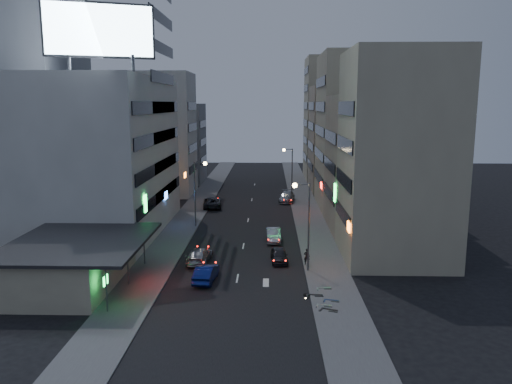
{
  "coord_description": "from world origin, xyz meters",
  "views": [
    {
      "loc": [
        2.75,
        -37.43,
        15.05
      ],
      "look_at": [
        1.23,
        18.52,
        5.08
      ],
      "focal_mm": 35.0,
      "sensor_mm": 36.0,
      "label": 1
    }
  ],
  "objects_px": {
    "scooter_blue": "(340,294)",
    "parked_car_right_near": "(279,255)",
    "road_car_blue": "(206,273)",
    "scooter_black_b": "(323,287)",
    "parked_car_right_far": "(287,197)",
    "scooter_silver_a": "(333,299)",
    "scooter_black_a": "(339,303)",
    "scooter_silver_b": "(331,281)",
    "person": "(307,257)",
    "parked_car_right_mid": "(273,235)",
    "parked_car_left": "(212,202)",
    "road_car_silver": "(199,255)"
  },
  "relations": [
    {
      "from": "parked_car_right_near",
      "to": "scooter_silver_b",
      "type": "height_order",
      "value": "parked_car_right_near"
    },
    {
      "from": "parked_car_left",
      "to": "road_car_silver",
      "type": "xyz_separation_m",
      "value": [
        1.68,
        -25.49,
        -0.08
      ]
    },
    {
      "from": "parked_car_right_near",
      "to": "parked_car_right_mid",
      "type": "xyz_separation_m",
      "value": [
        -0.49,
        7.25,
        0.05
      ]
    },
    {
      "from": "scooter_silver_b",
      "to": "scooter_black_b",
      "type": "bearing_deg",
      "value": 149.76
    },
    {
      "from": "person",
      "to": "scooter_blue",
      "type": "distance_m",
      "value": 8.79
    },
    {
      "from": "scooter_silver_a",
      "to": "scooter_black_b",
      "type": "height_order",
      "value": "scooter_black_b"
    },
    {
      "from": "parked_car_right_near",
      "to": "road_car_blue",
      "type": "relative_size",
      "value": 0.88
    },
    {
      "from": "parked_car_right_mid",
      "to": "scooter_blue",
      "type": "bearing_deg",
      "value": -75.59
    },
    {
      "from": "scooter_black_a",
      "to": "parked_car_right_far",
      "type": "bearing_deg",
      "value": 26.14
    },
    {
      "from": "scooter_silver_b",
      "to": "road_car_blue",
      "type": "bearing_deg",
      "value": 78.19
    },
    {
      "from": "road_car_silver",
      "to": "person",
      "type": "distance_m",
      "value": 10.26
    },
    {
      "from": "scooter_blue",
      "to": "parked_car_right_near",
      "type": "bearing_deg",
      "value": 36.9
    },
    {
      "from": "parked_car_right_near",
      "to": "road_car_silver",
      "type": "distance_m",
      "value": 7.66
    },
    {
      "from": "parked_car_right_near",
      "to": "road_car_blue",
      "type": "bearing_deg",
      "value": -142.69
    },
    {
      "from": "parked_car_right_near",
      "to": "scooter_black_a",
      "type": "bearing_deg",
      "value": -73.93
    },
    {
      "from": "parked_car_right_far",
      "to": "scooter_black_a",
      "type": "bearing_deg",
      "value": -80.42
    },
    {
      "from": "parked_car_right_far",
      "to": "scooter_blue",
      "type": "xyz_separation_m",
      "value": [
        2.7,
        -39.44,
        -0.14
      ]
    },
    {
      "from": "road_car_blue",
      "to": "scooter_black_b",
      "type": "bearing_deg",
      "value": 167.76
    },
    {
      "from": "parked_car_right_mid",
      "to": "road_car_blue",
      "type": "height_order",
      "value": "road_car_blue"
    },
    {
      "from": "road_car_silver",
      "to": "scooter_silver_a",
      "type": "distance_m",
      "value": 15.45
    },
    {
      "from": "scooter_black_b",
      "to": "scooter_silver_b",
      "type": "height_order",
      "value": "scooter_black_b"
    },
    {
      "from": "road_car_blue",
      "to": "scooter_silver_b",
      "type": "bearing_deg",
      "value": 177.48
    },
    {
      "from": "parked_car_right_near",
      "to": "parked_car_right_mid",
      "type": "distance_m",
      "value": 7.27
    },
    {
      "from": "parked_car_left",
      "to": "person",
      "type": "distance_m",
      "value": 28.87
    },
    {
      "from": "scooter_black_b",
      "to": "parked_car_left",
      "type": "bearing_deg",
      "value": 24.59
    },
    {
      "from": "scooter_black_b",
      "to": "road_car_blue",
      "type": "bearing_deg",
      "value": 76.3
    },
    {
      "from": "person",
      "to": "scooter_blue",
      "type": "bearing_deg",
      "value": 102.74
    },
    {
      "from": "parked_car_right_near",
      "to": "person",
      "type": "relative_size",
      "value": 2.47
    },
    {
      "from": "parked_car_right_near",
      "to": "parked_car_right_mid",
      "type": "bearing_deg",
      "value": 90.35
    },
    {
      "from": "parked_car_right_far",
      "to": "person",
      "type": "height_order",
      "value": "person"
    },
    {
      "from": "parked_car_left",
      "to": "road_car_silver",
      "type": "bearing_deg",
      "value": 87.8
    },
    {
      "from": "parked_car_right_mid",
      "to": "road_car_silver",
      "type": "xyz_separation_m",
      "value": [
        -7.16,
        -7.57,
        -0.01
      ]
    },
    {
      "from": "scooter_silver_a",
      "to": "scooter_blue",
      "type": "distance_m",
      "value": 1.18
    },
    {
      "from": "scooter_blue",
      "to": "scooter_black_b",
      "type": "relative_size",
      "value": 0.88
    },
    {
      "from": "scooter_black_a",
      "to": "scooter_silver_b",
      "type": "relative_size",
      "value": 1.05
    },
    {
      "from": "parked_car_right_near",
      "to": "person",
      "type": "height_order",
      "value": "person"
    },
    {
      "from": "parked_car_right_far",
      "to": "road_car_blue",
      "type": "xyz_separation_m",
      "value": [
        -8.11,
        -35.22,
        -0.07
      ]
    },
    {
      "from": "parked_car_right_far",
      "to": "scooter_black_b",
      "type": "distance_m",
      "value": 38.35
    },
    {
      "from": "person",
      "to": "road_car_silver",
      "type": "bearing_deg",
      "value": -4.23
    },
    {
      "from": "person",
      "to": "scooter_black_a",
      "type": "relative_size",
      "value": 0.83
    },
    {
      "from": "scooter_blue",
      "to": "scooter_silver_b",
      "type": "bearing_deg",
      "value": 19.08
    },
    {
      "from": "scooter_silver_a",
      "to": "road_car_blue",
      "type": "bearing_deg",
      "value": 73.2
    },
    {
      "from": "scooter_black_b",
      "to": "scooter_silver_b",
      "type": "relative_size",
      "value": 1.09
    },
    {
      "from": "parked_car_right_mid",
      "to": "person",
      "type": "bearing_deg",
      "value": -71.79
    },
    {
      "from": "person",
      "to": "scooter_silver_a",
      "type": "distance_m",
      "value": 9.64
    },
    {
      "from": "scooter_silver_b",
      "to": "parked_car_right_mid",
      "type": "bearing_deg",
      "value": 14.22
    },
    {
      "from": "parked_car_right_mid",
      "to": "scooter_black_a",
      "type": "height_order",
      "value": "parked_car_right_mid"
    },
    {
      "from": "person",
      "to": "scooter_black_a",
      "type": "bearing_deg",
      "value": 98.85
    },
    {
      "from": "scooter_silver_a",
      "to": "scooter_black_a",
      "type": "bearing_deg",
      "value": -149.63
    },
    {
      "from": "parked_car_right_far",
      "to": "road_car_blue",
      "type": "bearing_deg",
      "value": -96.7
    }
  ]
}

